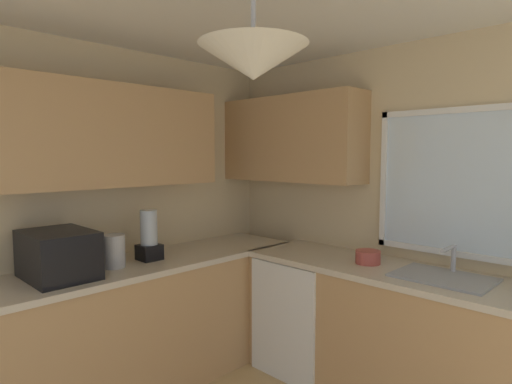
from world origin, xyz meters
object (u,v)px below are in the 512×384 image
microwave (58,254)px  sink_assembly (444,276)px  kettle (114,251)px  bowl (368,257)px  blender_appliance (149,237)px  dishwasher (306,313)px

microwave → sink_assembly: bearing=44.3°
kettle → sink_assembly: 2.11m
sink_assembly → bowl: sink_assembly is taller
microwave → bowl: (1.17, 1.64, -0.10)m
bowl → blender_appliance: (-1.17, -1.01, 0.12)m
dishwasher → kettle: (-0.64, -1.26, 0.59)m
kettle → blender_appliance: 0.28m
dishwasher → blender_appliance: (-0.66, -0.98, 0.64)m
microwave → sink_assembly: 2.36m
kettle → bowl: (1.15, 1.29, -0.07)m
blender_appliance → microwave: bearing=-90.0°
microwave → kettle: 0.35m
microwave → bowl: bearing=54.4°
blender_appliance → kettle: bearing=-85.9°
dishwasher → sink_assembly: bearing=2.1°
blender_appliance → dishwasher: bearing=56.0°
microwave → bowl: microwave is taller
dishwasher → sink_assembly: (1.03, 0.04, 0.49)m
dishwasher → sink_assembly: size_ratio=1.58×
microwave → kettle: bearing=86.7°
dishwasher → microwave: microwave is taller
sink_assembly → blender_appliance: (-1.69, -1.02, 0.15)m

